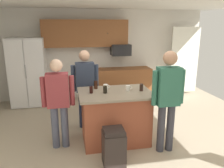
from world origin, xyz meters
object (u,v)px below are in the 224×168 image
(glass_dark_ale, at_px, (96,85))
(glass_short_whisky, at_px, (105,90))
(trash_bin, at_px, (114,147))
(person_guest_by_door, at_px, (58,99))
(kitchen_island, at_px, (115,116))
(person_elder_center, at_px, (168,95))
(person_guest_right, at_px, (85,84))
(mug_ceramic_white, at_px, (106,87))
(mug_blue_stoneware, at_px, (128,88))
(microwave_over_range, at_px, (121,50))
(glass_pilsner, at_px, (91,90))
(refrigerator, at_px, (28,72))
(glass_stout_tall, at_px, (141,87))

(glass_dark_ale, height_order, glass_short_whisky, glass_dark_ale)
(trash_bin, bearing_deg, person_guest_by_door, 139.38)
(glass_short_whisky, relative_size, trash_bin, 0.21)
(kitchen_island, xyz_separation_m, person_elder_center, (0.79, -0.52, 0.54))
(person_guest_right, height_order, mug_ceramic_white, person_guest_right)
(kitchen_island, relative_size, person_guest_by_door, 0.83)
(glass_short_whisky, bearing_deg, mug_blue_stoneware, 8.61)
(mug_blue_stoneware, bearing_deg, trash_bin, -118.87)
(microwave_over_range, xyz_separation_m, mug_blue_stoneware, (-0.45, -2.53, -0.42))
(microwave_over_range, height_order, person_guest_by_door, person_guest_by_door)
(person_guest_right, relative_size, mug_ceramic_white, 12.46)
(person_elder_center, height_order, trash_bin, person_elder_center)
(mug_ceramic_white, distance_m, glass_pilsner, 0.36)
(person_guest_right, distance_m, glass_short_whisky, 0.81)
(glass_dark_ale, relative_size, trash_bin, 0.25)
(glass_pilsner, bearing_deg, kitchen_island, -2.01)
(kitchen_island, bearing_deg, person_elder_center, -33.40)
(mug_blue_stoneware, bearing_deg, refrigerator, 131.67)
(person_guest_right, xyz_separation_m, mug_ceramic_white, (0.35, -0.51, 0.06))
(glass_dark_ale, relative_size, glass_stout_tall, 1.16)
(person_elder_center, bearing_deg, mug_ceramic_white, -4.81)
(glass_stout_tall, bearing_deg, trash_bin, -132.69)
(person_guest_by_door, distance_m, mug_blue_stoneware, 1.28)
(mug_ceramic_white, xyz_separation_m, mug_blue_stoneware, (0.39, -0.17, 0.00))
(glass_stout_tall, relative_size, trash_bin, 0.22)
(microwave_over_range, bearing_deg, glass_stout_tall, -94.77)
(kitchen_island, height_order, glass_stout_tall, glass_stout_tall)
(glass_stout_tall, bearing_deg, person_guest_by_door, -179.69)
(person_elder_center, relative_size, mug_blue_stoneware, 14.55)
(person_elder_center, xyz_separation_m, glass_stout_tall, (-0.30, 0.50, 0.01))
(person_elder_center, bearing_deg, kitchen_island, 0.00)
(person_guest_right, xyz_separation_m, mug_blue_stoneware, (0.74, -0.68, 0.06))
(mug_ceramic_white, bearing_deg, mug_blue_stoneware, -23.67)
(microwave_over_range, relative_size, glass_stout_tall, 4.19)
(microwave_over_range, relative_size, person_guest_by_door, 0.35)
(refrigerator, relative_size, microwave_over_range, 3.28)
(microwave_over_range, bearing_deg, mug_ceramic_white, -109.75)
(mug_blue_stoneware, height_order, glass_short_whisky, glass_short_whisky)
(glass_dark_ale, relative_size, glass_short_whisky, 1.20)
(person_elder_center, xyz_separation_m, mug_blue_stoneware, (-0.53, 0.56, -0.00))
(microwave_over_range, bearing_deg, glass_short_whisky, -109.07)
(person_elder_center, distance_m, trash_bin, 1.23)
(person_guest_by_door, relative_size, glass_stout_tall, 12.11)
(person_guest_by_door, bearing_deg, glass_stout_tall, -1.39)
(mug_ceramic_white, xyz_separation_m, glass_stout_tall, (0.63, -0.23, 0.02))
(refrigerator, relative_size, mug_blue_stoneware, 15.09)
(person_elder_center, height_order, glass_dark_ale, person_elder_center)
(mug_ceramic_white, xyz_separation_m, glass_dark_ale, (-0.18, 0.08, 0.03))
(person_guest_right, bearing_deg, person_guest_by_door, -69.55)
(person_guest_right, bearing_deg, refrigerator, -175.34)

